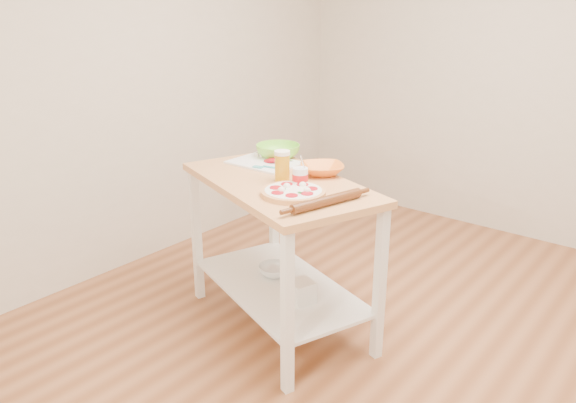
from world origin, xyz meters
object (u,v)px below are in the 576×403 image
(green_bowl, at_px, (278,151))
(yogurt_tub, at_px, (300,177))
(prep_island, at_px, (279,223))
(shelf_glass_bowl, at_px, (274,270))
(knife, at_px, (275,155))
(rolling_pin, at_px, (327,201))
(cutting_board, at_px, (265,162))
(beer_pint, at_px, (282,166))
(orange_bowl, at_px, (322,169))
(pizza, at_px, (293,192))
(shelf_bin, at_px, (302,292))
(spatula, at_px, (265,167))

(green_bowl, xyz_separation_m, yogurt_tub, (0.46, -0.36, 0.01))
(yogurt_tub, bearing_deg, prep_island, 175.77)
(shelf_glass_bowl, bearing_deg, yogurt_tub, -18.50)
(knife, height_order, rolling_pin, rolling_pin)
(cutting_board, bearing_deg, prep_island, -36.19)
(shelf_glass_bowl, bearing_deg, beer_pint, -30.97)
(green_bowl, relative_size, shelf_glass_bowl, 1.40)
(orange_bowl, relative_size, green_bowl, 0.89)
(pizza, xyz_separation_m, cutting_board, (-0.49, 0.35, -0.01))
(knife, height_order, shelf_bin, knife)
(shelf_bin, bearing_deg, shelf_glass_bowl, 155.00)
(cutting_board, xyz_separation_m, rolling_pin, (0.72, -0.38, 0.02))
(cutting_board, relative_size, green_bowl, 1.47)
(orange_bowl, height_order, rolling_pin, orange_bowl)
(pizza, relative_size, knife, 1.23)
(green_bowl, bearing_deg, beer_pint, -47.20)
(green_bowl, relative_size, beer_pint, 1.60)
(shelf_bin, bearing_deg, cutting_board, 150.75)
(cutting_board, bearing_deg, rolling_pin, -27.62)
(knife, bearing_deg, pizza, -26.83)
(green_bowl, distance_m, yogurt_tub, 0.58)
(shelf_glass_bowl, bearing_deg, cutting_board, 143.84)
(knife, height_order, yogurt_tub, yogurt_tub)
(pizza, height_order, green_bowl, green_bowl)
(rolling_pin, bearing_deg, pizza, 172.61)
(prep_island, relative_size, orange_bowl, 5.54)
(prep_island, height_order, yogurt_tub, yogurt_tub)
(knife, relative_size, green_bowl, 0.99)
(pizza, height_order, spatula, pizza)
(shelf_bin, bearing_deg, pizza, -96.97)
(pizza, height_order, shelf_glass_bowl, pizza)
(prep_island, distance_m, shelf_glass_bowl, 0.38)
(knife, distance_m, beer_pint, 0.49)
(green_bowl, xyz_separation_m, shelf_bin, (0.52, -0.43, -0.62))
(green_bowl, relative_size, shelf_bin, 2.19)
(orange_bowl, height_order, yogurt_tub, yogurt_tub)
(pizza, height_order, beer_pint, beer_pint)
(prep_island, bearing_deg, yogurt_tub, -4.23)
(yogurt_tub, bearing_deg, green_bowl, 141.57)
(rolling_pin, distance_m, shelf_bin, 0.65)
(pizza, relative_size, green_bowl, 1.21)
(cutting_board, relative_size, beer_pint, 2.36)
(spatula, xyz_separation_m, yogurt_tub, (0.35, -0.11, 0.03))
(orange_bowl, bearing_deg, beer_pint, -110.75)
(beer_pint, relative_size, shelf_bin, 1.37)
(yogurt_tub, bearing_deg, shelf_bin, -44.36)
(beer_pint, bearing_deg, spatula, 154.59)
(pizza, distance_m, shelf_bin, 0.60)
(green_bowl, distance_m, shelf_bin, 0.92)
(cutting_board, relative_size, orange_bowl, 1.65)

